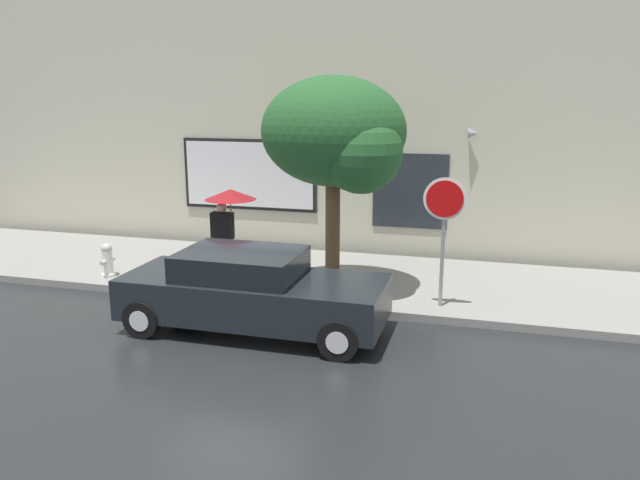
# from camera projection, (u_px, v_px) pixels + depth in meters

# --- Properties ---
(ground_plane) EXTENTS (60.00, 60.00, 0.00)m
(ground_plane) POSITION_uv_depth(u_px,v_px,m) (234.00, 325.00, 10.87)
(ground_plane) COLOR black
(sidewalk) EXTENTS (20.00, 4.00, 0.15)m
(sidewalk) POSITION_uv_depth(u_px,v_px,m) (288.00, 274.00, 13.66)
(sidewalk) COLOR gray
(sidewalk) RESTS_ON ground
(building_facade) EXTENTS (20.00, 0.67, 7.00)m
(building_facade) POSITION_uv_depth(u_px,v_px,m) (318.00, 115.00, 15.22)
(building_facade) COLOR beige
(building_facade) RESTS_ON ground
(parked_car) EXTENTS (4.47, 1.84, 1.39)m
(parked_car) POSITION_uv_depth(u_px,v_px,m) (252.00, 292.00, 10.48)
(parked_car) COLOR black
(parked_car) RESTS_ON ground
(fire_hydrant) EXTENTS (0.30, 0.44, 0.72)m
(fire_hydrant) POSITION_uv_depth(u_px,v_px,m) (108.00, 260.00, 13.19)
(fire_hydrant) COLOR white
(fire_hydrant) RESTS_ON sidewalk
(pedestrian_with_umbrella) EXTENTS (1.09, 1.09, 1.88)m
(pedestrian_with_umbrella) POSITION_uv_depth(u_px,v_px,m) (228.00, 205.00, 12.99)
(pedestrian_with_umbrella) COLOR black
(pedestrian_with_umbrella) RESTS_ON sidewalk
(street_tree) EXTENTS (2.80, 2.38, 4.18)m
(street_tree) POSITION_uv_depth(u_px,v_px,m) (339.00, 137.00, 11.65)
(street_tree) COLOR #4C3823
(street_tree) RESTS_ON sidewalk
(stop_sign) EXTENTS (0.76, 0.10, 2.39)m
(stop_sign) POSITION_uv_depth(u_px,v_px,m) (444.00, 217.00, 10.98)
(stop_sign) COLOR gray
(stop_sign) RESTS_ON sidewalk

